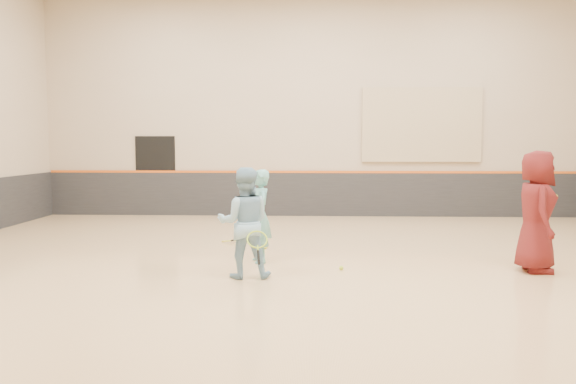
{
  "coord_description": "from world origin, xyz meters",
  "views": [
    {
      "loc": [
        -0.18,
        -9.42,
        2.01
      ],
      "look_at": [
        -0.58,
        0.4,
        1.15
      ],
      "focal_mm": 35.0,
      "sensor_mm": 36.0,
      "label": 1
    }
  ],
  "objects_px": {
    "young_man": "(536,211)",
    "spare_racket": "(230,237)",
    "girl": "(260,216)",
    "instructor": "(244,223)"
  },
  "relations": [
    {
      "from": "young_man",
      "to": "spare_racket",
      "type": "relative_size",
      "value": 2.59
    },
    {
      "from": "girl",
      "to": "spare_racket",
      "type": "distance_m",
      "value": 2.18
    },
    {
      "from": "instructor",
      "to": "young_man",
      "type": "distance_m",
      "value": 4.54
    },
    {
      "from": "girl",
      "to": "instructor",
      "type": "bearing_deg",
      "value": -24.96
    },
    {
      "from": "girl",
      "to": "young_man",
      "type": "distance_m",
      "value": 4.41
    },
    {
      "from": "instructor",
      "to": "young_man",
      "type": "relative_size",
      "value": 0.87
    },
    {
      "from": "instructor",
      "to": "spare_racket",
      "type": "relative_size",
      "value": 2.25
    },
    {
      "from": "instructor",
      "to": "young_man",
      "type": "bearing_deg",
      "value": -178.71
    },
    {
      "from": "girl",
      "to": "spare_racket",
      "type": "relative_size",
      "value": 2.14
    },
    {
      "from": "girl",
      "to": "spare_racket",
      "type": "xyz_separation_m",
      "value": [
        -0.79,
        1.91,
        -0.69
      ]
    }
  ]
}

